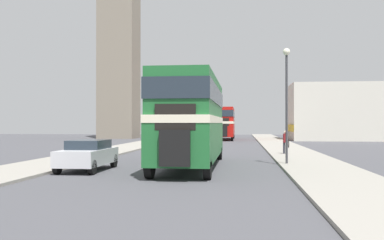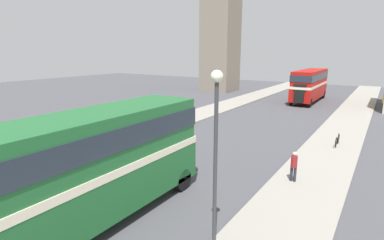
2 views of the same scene
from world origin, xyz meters
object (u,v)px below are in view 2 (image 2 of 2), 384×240
at_px(pedestrian_walking, 294,165).
at_px(street_lamp, 216,139).
at_px(double_decker_bus, 84,164).
at_px(bicycle_on_pavement, 337,140).
at_px(bus_distant, 310,83).

xyz_separation_m(pedestrian_walking, street_lamp, (-0.64, -6.99, 2.97)).
distance_m(double_decker_bus, street_lamp, 5.05).
relative_size(bicycle_on_pavement, street_lamp, 0.30).
xyz_separation_m(bicycle_on_pavement, street_lamp, (-1.61, -14.61, 3.47)).
xyz_separation_m(double_decker_bus, pedestrian_walking, (5.36, 8.15, -1.57)).
bearing_deg(double_decker_bus, bus_distant, 89.62).
bearing_deg(pedestrian_walking, double_decker_bus, -123.30).
bearing_deg(bus_distant, pedestrian_walking, -79.14).
bearing_deg(bicycle_on_pavement, bus_distant, 107.71).
distance_m(double_decker_bus, pedestrian_walking, 9.88).
relative_size(pedestrian_walking, street_lamp, 0.26).
height_order(bicycle_on_pavement, street_lamp, street_lamp).
bearing_deg(street_lamp, bicycle_on_pavement, 83.71).
relative_size(double_decker_bus, pedestrian_walking, 7.21).
bearing_deg(pedestrian_walking, street_lamp, -95.23).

